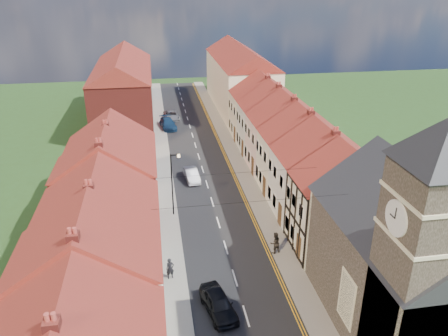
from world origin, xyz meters
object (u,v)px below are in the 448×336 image
at_px(car_far, 168,124).
at_px(car_distant, 172,115).
at_px(church, 417,251).
at_px(car_near, 218,304).
at_px(pedestrian_right, 275,243).
at_px(pedestrian_left, 170,269).
at_px(car_mid, 192,175).
at_px(lamppost, 173,181).

height_order(car_far, car_distant, car_far).
bearing_deg(church, car_near, 163.13).
height_order(church, pedestrian_right, church).
distance_m(car_distant, pedestrian_left, 39.43).
distance_m(church, car_mid, 26.89).
height_order(lamppost, pedestrian_right, lamppost).
bearing_deg(car_far, car_distant, 71.65).
relative_size(car_far, pedestrian_right, 2.64).
bearing_deg(lamppost, car_near, -81.08).
bearing_deg(car_distant, car_near, -95.30).
height_order(car_distant, pedestrian_left, pedestrian_left).
xyz_separation_m(car_mid, pedestrian_left, (-3.16, -16.73, 0.31)).
distance_m(car_near, car_mid, 20.68).
relative_size(car_distant, pedestrian_right, 2.46).
distance_m(car_far, car_distant, 4.38).
xyz_separation_m(car_near, pedestrian_left, (-2.94, 3.95, 0.24)).
xyz_separation_m(car_near, car_far, (-1.48, 38.99, -0.00)).
bearing_deg(pedestrian_left, car_near, -65.89).
bearing_deg(car_mid, pedestrian_left, -106.54).
bearing_deg(car_near, car_distant, 79.02).
bearing_deg(lamppost, church, -51.70).
bearing_deg(car_distant, lamppost, -98.86).
distance_m(car_near, car_distant, 43.32).
distance_m(car_near, pedestrian_right, 7.96).
distance_m(pedestrian_left, pedestrian_right, 8.57).
xyz_separation_m(lamppost, pedestrian_left, (-0.85, -9.36, -2.60)).
distance_m(church, car_near, 12.68).
bearing_deg(car_distant, church, -82.06).
height_order(church, car_distant, church).
distance_m(lamppost, car_near, 13.77).
bearing_deg(pedestrian_right, car_distant, -98.62).
xyz_separation_m(car_mid, pedestrian_right, (5.20, -14.86, 0.41)).
distance_m(car_mid, car_far, 18.40).
relative_size(car_mid, car_distant, 0.84).
distance_m(church, car_far, 44.48).
xyz_separation_m(lamppost, car_distant, (1.36, 30.00, -2.91)).
relative_size(pedestrian_left, pedestrian_right, 0.90).
xyz_separation_m(lamppost, pedestrian_right, (7.51, -7.49, -2.51)).
bearing_deg(pedestrian_right, lamppost, -62.87).
xyz_separation_m(church, pedestrian_left, (-14.02, 7.31, -4.94)).
xyz_separation_m(pedestrian_left, pedestrian_right, (8.36, 1.87, 0.09)).
distance_m(lamppost, pedestrian_left, 9.76).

